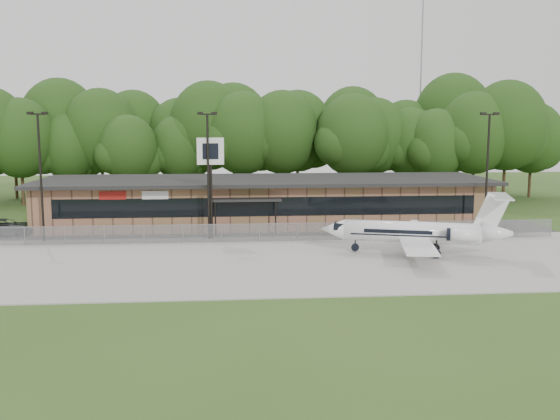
{
  "coord_description": "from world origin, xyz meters",
  "views": [
    {
      "loc": [
        -3.52,
        -33.41,
        9.49
      ],
      "look_at": [
        0.37,
        12.0,
        3.0
      ],
      "focal_mm": 40.0,
      "sensor_mm": 36.0,
      "label": 1
    }
  ],
  "objects": [
    {
      "name": "treeline",
      "position": [
        0.0,
        42.0,
        7.5
      ],
      "size": [
        72.0,
        12.0,
        15.0
      ],
      "primitive_type": null,
      "color": "#203912",
      "rests_on": "ground"
    },
    {
      "name": "terminal",
      "position": [
        -0.0,
        23.94,
        2.18
      ],
      "size": [
        41.0,
        11.65,
        4.3
      ],
      "color": "#925F49",
      "rests_on": "ground"
    },
    {
      "name": "business_jet",
      "position": [
        10.01,
        9.13,
        1.63
      ],
      "size": [
        13.43,
        12.05,
        4.56
      ],
      "rotation": [
        0.0,
        0.0,
        -0.3
      ],
      "color": "white",
      "rests_on": "ground"
    },
    {
      "name": "parking_lot",
      "position": [
        0.0,
        19.5,
        0.03
      ],
      "size": [
        50.0,
        9.0,
        0.06
      ],
      "primitive_type": "cube",
      "color": "#383835",
      "rests_on": "ground"
    },
    {
      "name": "pole_sign",
      "position": [
        -4.81,
        16.8,
        6.28
      ],
      "size": [
        2.16,
        0.47,
        8.21
      ],
      "rotation": [
        0.0,
        0.0,
        0.1
      ],
      "color": "black",
      "rests_on": "ground"
    },
    {
      "name": "apron",
      "position": [
        0.0,
        8.0,
        0.04
      ],
      "size": [
        64.0,
        18.0,
        0.08
      ],
      "primitive_type": "cube",
      "color": "#9E9B93",
      "rests_on": "ground"
    },
    {
      "name": "fence",
      "position": [
        0.0,
        15.0,
        0.78
      ],
      "size": [
        46.0,
        0.04,
        1.52
      ],
      "color": "gray",
      "rests_on": "ground"
    },
    {
      "name": "radio_mast",
      "position": [
        22.0,
        48.0,
        12.5
      ],
      "size": [
        0.2,
        0.2,
        25.0
      ],
      "primitive_type": "cylinder",
      "color": "gray",
      "rests_on": "ground"
    },
    {
      "name": "light_pole_mid",
      "position": [
        -5.0,
        16.5,
        5.98
      ],
      "size": [
        1.55,
        0.3,
        10.23
      ],
      "color": "black",
      "rests_on": "ground"
    },
    {
      "name": "light_pole_left",
      "position": [
        -18.0,
        16.5,
        5.98
      ],
      "size": [
        1.55,
        0.3,
        10.23
      ],
      "color": "black",
      "rests_on": "ground"
    },
    {
      "name": "ground",
      "position": [
        0.0,
        0.0,
        0.0
      ],
      "size": [
        160.0,
        160.0,
        0.0
      ],
      "primitive_type": "plane",
      "color": "#314F1C",
      "rests_on": "ground"
    },
    {
      "name": "suv",
      "position": [
        -22.0,
        19.55,
        0.73
      ],
      "size": [
        5.56,
        3.24,
        1.46
      ],
      "primitive_type": "imported",
      "rotation": [
        0.0,
        0.0,
        1.74
      ],
      "color": "#333336",
      "rests_on": "ground"
    },
    {
      "name": "light_pole_right",
      "position": [
        18.0,
        16.5,
        5.98
      ],
      "size": [
        1.55,
        0.3,
        10.23
      ],
      "color": "black",
      "rests_on": "ground"
    }
  ]
}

